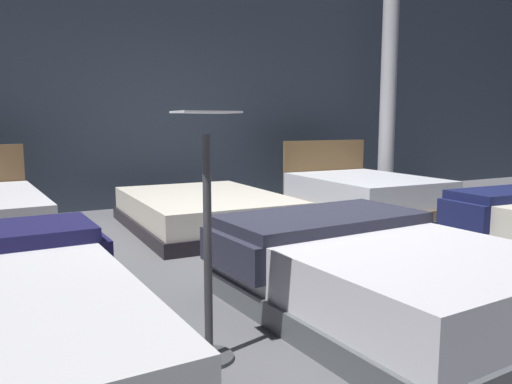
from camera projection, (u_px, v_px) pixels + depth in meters
ground_plane at (273, 262)px, 4.18m from camera, size 18.00×18.00×0.02m
showroom_back_wall at (154, 77)px, 6.75m from camera, size 18.00×0.06×3.50m
bed_1 at (378, 274)px, 3.02m from camera, size 1.57×2.03×0.53m
bed_4 at (204, 211)px, 5.45m from camera, size 1.60×2.18×0.37m
bed_5 at (364, 193)px, 6.56m from camera, size 1.52×1.98×0.88m
price_sign at (208, 265)px, 2.38m from camera, size 0.28×0.24×1.20m
support_pillar at (389, 83)px, 7.82m from camera, size 0.25×0.25×3.50m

